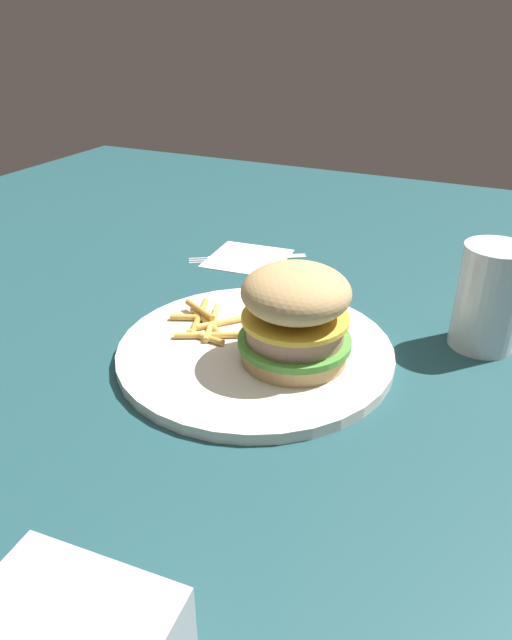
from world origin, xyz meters
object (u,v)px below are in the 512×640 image
(napkin, at_px, (248,258))
(plate, at_px, (256,350))
(fries_pile, at_px, (206,323))
(fork, at_px, (247,256))
(drink_glass, at_px, (488,304))
(sandwich, at_px, (295,314))

(napkin, bearing_deg, plate, -152.12)
(plate, distance_m, fries_pile, 0.07)
(plate, height_order, fork, plate)
(fork, bearing_deg, drink_glass, -108.49)
(sandwich, bearing_deg, napkin, 34.97)
(sandwich, height_order, fries_pile, sandwich)
(fries_pile, distance_m, drink_glass, 0.30)
(sandwich, distance_m, fries_pile, 0.12)
(drink_glass, bearing_deg, fork, 71.51)
(sandwich, distance_m, napkin, 0.31)
(plate, bearing_deg, fries_pile, 78.27)
(sandwich, xyz_separation_m, napkin, (0.25, 0.17, -0.06))
(sandwich, distance_m, fork, 0.31)
(napkin, bearing_deg, fork, 121.67)
(sandwich, bearing_deg, fork, 35.27)
(fork, bearing_deg, plate, -151.78)
(napkin, bearing_deg, drink_glass, -108.69)
(napkin, xyz_separation_m, drink_glass, (-0.11, -0.34, 0.05))
(plate, bearing_deg, napkin, 27.88)
(fries_pile, xyz_separation_m, napkin, (0.22, 0.06, -0.02))
(fork, height_order, drink_glass, drink_glass)
(plate, xyz_separation_m, napkin, (0.24, 0.13, -0.01))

